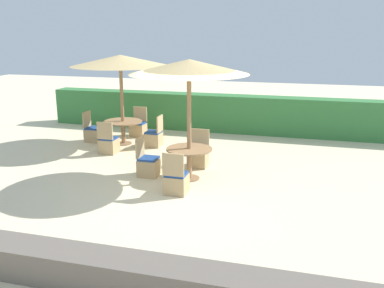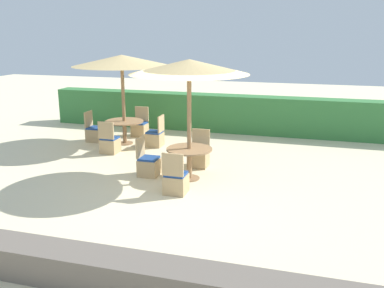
# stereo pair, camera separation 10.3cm
# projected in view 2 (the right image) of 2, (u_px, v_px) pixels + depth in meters

# --- Properties ---
(ground_plane) EXTENTS (40.00, 40.00, 0.00)m
(ground_plane) POSITION_uv_depth(u_px,v_px,m) (184.00, 191.00, 9.17)
(ground_plane) COLOR beige
(hedge_row) EXTENTS (13.00, 0.70, 1.24)m
(hedge_row) POSITION_uv_depth(u_px,v_px,m) (234.00, 114.00, 14.35)
(hedge_row) COLOR #387A3D
(hedge_row) RESTS_ON ground_plane
(stone_border) EXTENTS (10.00, 0.56, 0.47)m
(stone_border) POSITION_uv_depth(u_px,v_px,m) (104.00, 271.00, 5.72)
(stone_border) COLOR #6B6056
(stone_border) RESTS_ON ground_plane
(parasol_center) EXTENTS (2.65, 2.65, 2.74)m
(parasol_center) POSITION_uv_depth(u_px,v_px,m) (189.00, 67.00, 9.28)
(parasol_center) COLOR #93704C
(parasol_center) RESTS_ON ground_plane
(round_table_center) EXTENTS (1.05, 1.05, 0.74)m
(round_table_center) POSITION_uv_depth(u_px,v_px,m) (189.00, 155.00, 9.80)
(round_table_center) COLOR #93704C
(round_table_center) RESTS_ON ground_plane
(patio_chair_center_south) EXTENTS (0.46, 0.46, 0.93)m
(patio_chair_center_south) POSITION_uv_depth(u_px,v_px,m) (176.00, 182.00, 9.00)
(patio_chair_center_south) COLOR tan
(patio_chair_center_south) RESTS_ON ground_plane
(patio_chair_center_west) EXTENTS (0.46, 0.46, 0.93)m
(patio_chair_center_west) POSITION_uv_depth(u_px,v_px,m) (148.00, 165.00, 10.11)
(patio_chair_center_west) COLOR tan
(patio_chair_center_west) RESTS_ON ground_plane
(patio_chair_center_north) EXTENTS (0.46, 0.46, 0.93)m
(patio_chair_center_north) POSITION_uv_depth(u_px,v_px,m) (199.00, 156.00, 10.78)
(patio_chair_center_north) COLOR tan
(patio_chair_center_north) RESTS_ON ground_plane
(parasol_back_left) EXTENTS (2.87, 2.87, 2.65)m
(parasol_back_left) POSITION_uv_depth(u_px,v_px,m) (122.00, 61.00, 12.37)
(parasol_back_left) COLOR #93704C
(parasol_back_left) RESTS_ON ground_plane
(round_table_back_left) EXTENTS (1.15, 1.15, 0.71)m
(round_table_back_left) POSITION_uv_depth(u_px,v_px,m) (124.00, 125.00, 12.86)
(round_table_back_left) COLOR #93704C
(round_table_back_left) RESTS_ON ground_plane
(patio_chair_back_left_north) EXTENTS (0.46, 0.46, 0.93)m
(patio_chair_back_left_north) POSITION_uv_depth(u_px,v_px,m) (140.00, 128.00, 13.91)
(patio_chair_back_left_north) COLOR tan
(patio_chair_back_left_north) RESTS_ON ground_plane
(patio_chair_back_left_west) EXTENTS (0.46, 0.46, 0.93)m
(patio_chair_back_left_west) POSITION_uv_depth(u_px,v_px,m) (95.00, 133.00, 13.23)
(patio_chair_back_left_west) COLOR tan
(patio_chair_back_left_west) RESTS_ON ground_plane
(patio_chair_back_left_east) EXTENTS (0.46, 0.46, 0.93)m
(patio_chair_back_left_east) POSITION_uv_depth(u_px,v_px,m) (155.00, 137.00, 12.67)
(patio_chair_back_left_east) COLOR tan
(patio_chair_back_left_east) RESTS_ON ground_plane
(patio_chair_back_left_south) EXTENTS (0.46, 0.46, 0.93)m
(patio_chair_back_left_south) POSITION_uv_depth(u_px,v_px,m) (110.00, 144.00, 11.98)
(patio_chair_back_left_south) COLOR tan
(patio_chair_back_left_south) RESTS_ON ground_plane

